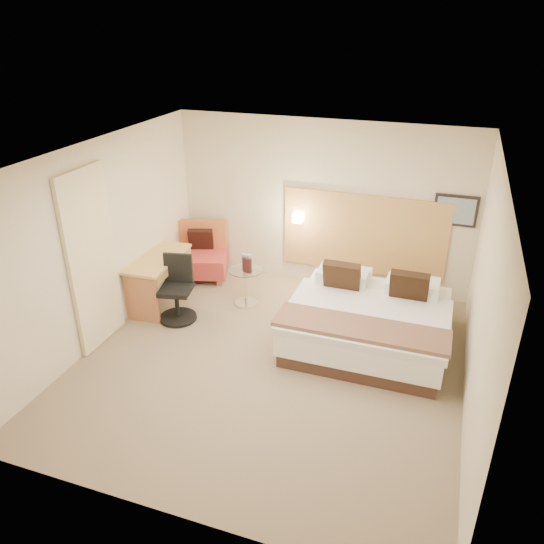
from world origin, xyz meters
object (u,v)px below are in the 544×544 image
(bed, at_px, (369,320))
(desk_chair, at_px, (177,294))
(lounge_chair, at_px, (201,256))
(side_table, at_px, (246,285))
(desk, at_px, (160,267))

(bed, xyz_separation_m, desk_chair, (-2.77, -0.30, 0.07))
(lounge_chair, distance_m, desk_chair, 1.45)
(bed, bearing_deg, side_table, 167.77)
(bed, height_order, desk, bed)
(side_table, distance_m, desk_chair, 1.08)
(desk_chair, bearing_deg, lounge_chair, 102.48)
(bed, xyz_separation_m, side_table, (-1.98, 0.43, -0.01))
(bed, relative_size, lounge_chair, 2.02)
(desk_chair, bearing_deg, side_table, 42.84)
(lounge_chair, relative_size, side_table, 1.62)
(desk, bearing_deg, bed, -0.30)
(bed, relative_size, side_table, 3.26)
(bed, distance_m, desk_chair, 2.78)
(side_table, bearing_deg, desk_chair, -137.16)
(desk, relative_size, desk_chair, 1.32)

